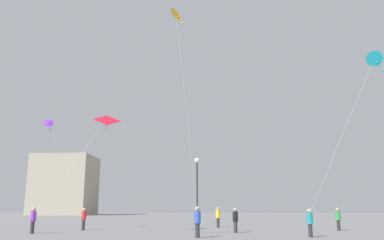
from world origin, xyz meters
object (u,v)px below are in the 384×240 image
object	(u,v)px
kite_violet_diamond	(49,124)
lamppost_east	(197,182)
person_in_green	(338,218)
building_left_hall	(65,185)
person_in_yellow	(218,216)
person_in_black	(235,219)
kite_amber_diamond	(177,20)
person_in_teal	(310,221)
kite_crimson_delta	(106,121)
kite_cyan_diamond	(373,61)
person_in_red	(84,218)
person_in_purple	(33,219)
person_in_blue	(197,220)

from	to	relation	value
kite_violet_diamond	lamppost_east	bearing A→B (deg)	-11.23
person_in_green	kite_violet_diamond	world-z (taller)	kite_violet_diamond
building_left_hall	person_in_yellow	bearing A→B (deg)	-58.63
person_in_black	lamppost_east	xyz separation A→B (m)	(-2.63, -0.86, 2.50)
person_in_black	lamppost_east	distance (m)	3.73
kite_amber_diamond	building_left_hall	world-z (taller)	building_left_hall
person_in_teal	person_in_yellow	bearing A→B (deg)	110.68
person_in_green	person_in_black	bearing A→B (deg)	90.45
kite_crimson_delta	person_in_teal	bearing A→B (deg)	-9.08
person_in_black	kite_cyan_diamond	distance (m)	13.74
person_in_yellow	building_left_hall	size ratio (longest dim) A/B	0.12
building_left_hall	lamppost_east	xyz separation A→B (m)	(37.09, -71.62, -3.97)
kite_crimson_delta	building_left_hall	size ratio (longest dim) A/B	0.46
person_in_yellow	person_in_black	size ratio (longest dim) A/B	1.05
person_in_red	person_in_purple	bearing A→B (deg)	31.82
person_in_green	person_in_blue	world-z (taller)	person_in_blue
kite_amber_diamond	kite_crimson_delta	world-z (taller)	kite_amber_diamond
kite_violet_diamond	person_in_green	bearing A→B (deg)	4.31
person_in_blue	kite_cyan_diamond	size ratio (longest dim) A/B	0.21
person_in_blue	building_left_hall	xyz separation A→B (m)	(-37.29, 75.50, 6.43)
kite_amber_diamond	lamppost_east	xyz separation A→B (m)	(0.61, 8.82, -7.81)
person_in_purple	person_in_black	bearing A→B (deg)	158.40
person_in_blue	lamppost_east	xyz separation A→B (m)	(-0.20, 3.88, 2.46)
kite_violet_diamond	building_left_hall	world-z (taller)	building_left_hall
person_in_black	person_in_blue	bearing A→B (deg)	50.08
kite_violet_diamond	kite_amber_diamond	world-z (taller)	kite_amber_diamond
kite_crimson_delta	person_in_yellow	bearing A→B (deg)	50.58
person_in_blue	kite_violet_diamond	distance (m)	15.44
person_in_red	person_in_blue	distance (m)	11.82
person_in_yellow	kite_crimson_delta	world-z (taller)	kite_crimson_delta
person_in_black	kite_crimson_delta	size ratio (longest dim) A/B	0.25
building_left_hall	person_in_black	bearing A→B (deg)	-60.69
person_in_black	kite_amber_diamond	size ratio (longest dim) A/B	0.16
person_in_teal	person_in_purple	bearing A→B (deg)	168.21
person_in_green	person_in_red	world-z (taller)	person_in_green
person_in_purple	kite_cyan_diamond	size ratio (longest dim) A/B	0.21
kite_amber_diamond	lamppost_east	world-z (taller)	kite_amber_diamond
person_in_purple	kite_crimson_delta	size ratio (longest dim) A/B	0.26
person_in_teal	building_left_hall	size ratio (longest dim) A/B	0.11
kite_violet_diamond	person_in_black	bearing A→B (deg)	-5.93
lamppost_east	person_in_black	bearing A→B (deg)	18.04
kite_violet_diamond	kite_cyan_diamond	bearing A→B (deg)	-25.05
person_in_black	person_in_red	xyz separation A→B (m)	(-11.66, 2.64, 0.01)
person_in_yellow	person_in_blue	world-z (taller)	person_in_yellow
person_in_yellow	person_in_black	bearing A→B (deg)	-76.76
person_in_purple	person_in_teal	bearing A→B (deg)	144.10
person_in_teal	kite_amber_diamond	xyz separation A→B (m)	(-7.43, -5.68, 10.33)
kite_crimson_delta	person_in_green	bearing A→B (deg)	16.80
kite_crimson_delta	kite_violet_diamond	bearing A→B (deg)	148.68
person_in_purple	person_in_yellow	bearing A→B (deg)	-172.18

